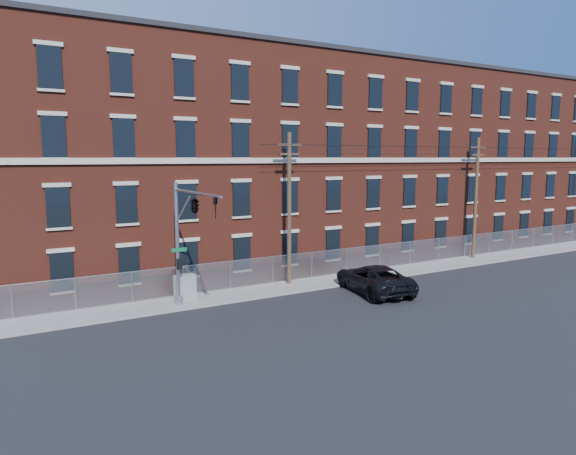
% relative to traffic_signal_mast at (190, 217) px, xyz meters
% --- Properties ---
extents(ground, '(140.00, 140.00, 0.00)m').
position_rel_traffic_signal_mast_xyz_m(ground, '(6.00, -2.18, -5.39)').
color(ground, black).
rests_on(ground, ground).
extents(sidewalk, '(65.00, 3.00, 0.12)m').
position_rel_traffic_signal_mast_xyz_m(sidewalk, '(18.00, 2.82, -5.33)').
color(sidewalk, gray).
rests_on(sidewalk, ground).
extents(mill_building, '(55.30, 14.32, 16.30)m').
position_rel_traffic_signal_mast_xyz_m(mill_building, '(18.00, 11.75, 2.76)').
color(mill_building, '#602417').
rests_on(mill_building, ground).
extents(chain_link_fence, '(59.06, 0.06, 1.85)m').
position_rel_traffic_signal_mast_xyz_m(chain_link_fence, '(18.00, 4.12, -4.33)').
color(chain_link_fence, '#A5A8AD').
rests_on(chain_link_fence, ground).
extents(traffic_signal_mast, '(0.90, 6.75, 7.00)m').
position_rel_traffic_signal_mast_xyz_m(traffic_signal_mast, '(0.00, 0.00, 0.00)').
color(traffic_signal_mast, '#9EA0A5').
rests_on(traffic_signal_mast, ground).
extents(utility_pole_near, '(1.80, 0.28, 10.00)m').
position_rel_traffic_signal_mast_xyz_m(utility_pole_near, '(8.00, 3.42, -0.05)').
color(utility_pole_near, '#4E3A27').
rests_on(utility_pole_near, ground).
extents(utility_pole_mid, '(1.80, 0.28, 10.00)m').
position_rel_traffic_signal_mast_xyz_m(utility_pole_mid, '(26.00, 3.42, -0.05)').
color(utility_pole_mid, '#4E3A27').
rests_on(utility_pole_mid, ground).
extents(overhead_wires, '(40.00, 0.62, 0.62)m').
position_rel_traffic_signal_mast_xyz_m(overhead_wires, '(26.00, 3.42, 3.73)').
color(overhead_wires, black).
rests_on(overhead_wires, ground).
extents(pickup_truck, '(4.00, 6.76, 1.76)m').
position_rel_traffic_signal_mast_xyz_m(pickup_truck, '(11.70, -0.86, -4.51)').
color(pickup_truck, black).
rests_on(pickup_truck, ground).
extents(utility_cabinet, '(1.28, 0.75, 1.51)m').
position_rel_traffic_signal_mast_xyz_m(utility_cabinet, '(0.60, 2.97, -4.51)').
color(utility_cabinet, gray).
rests_on(utility_cabinet, sidewalk).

